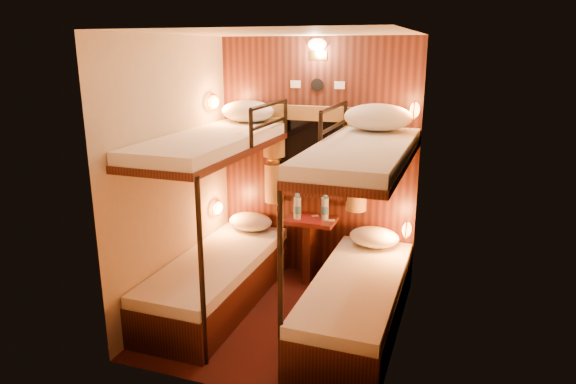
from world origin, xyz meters
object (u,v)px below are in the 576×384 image
at_px(bunk_left, 217,246).
at_px(bottle_left, 297,208).
at_px(table, 310,241).
at_px(bunk_right, 358,266).
at_px(bottle_right, 325,209).

bearing_deg(bunk_left, bottle_left, 53.86).
bearing_deg(table, bottle_left, -154.04).
relative_size(bunk_right, bottle_right, 7.12).
height_order(bunk_left, bottle_right, bunk_left).
relative_size(bunk_right, table, 2.90).
bearing_deg(bottle_right, bottle_left, -165.43).
xyz_separation_m(table, bottle_left, (-0.12, -0.06, 0.35)).
distance_m(bunk_left, bottle_right, 1.14).
height_order(bunk_left, bunk_right, same).
bearing_deg(bunk_right, bottle_left, 136.74).
xyz_separation_m(bunk_right, bottle_left, (-0.77, 0.72, 0.20)).
bearing_deg(bunk_right, bunk_left, 180.00).
relative_size(bunk_left, table, 2.90).
height_order(bunk_left, table, bunk_left).
relative_size(table, bottle_left, 2.50).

